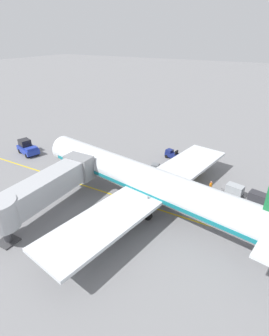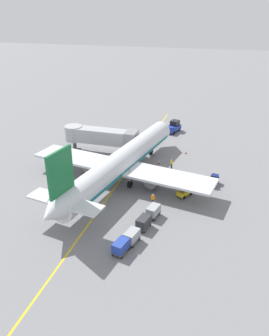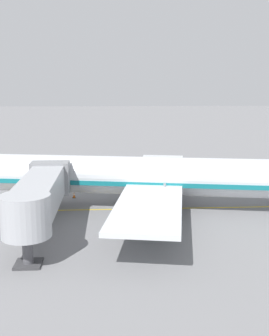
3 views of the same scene
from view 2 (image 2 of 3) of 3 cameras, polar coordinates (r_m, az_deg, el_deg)
name	(u,v)px [view 2 (image 2 of 3)]	position (r m, az deg, el deg)	size (l,w,h in m)	color
ground_plane	(117,184)	(52.56, -2.95, -2.79)	(400.00, 400.00, 0.00)	slate
gate_lead_in_line	(117,184)	(52.56, -2.95, -2.79)	(0.24, 80.00, 0.01)	gold
parked_airliner	(122,162)	(52.47, -2.20, 1.06)	(30.45, 37.23, 10.63)	silver
jet_bridge	(101,136)	(62.80, -5.83, 5.45)	(14.19, 3.50, 4.98)	#A8AAAF
pushback_tractor	(173,127)	(75.29, 6.60, 6.98)	(3.36, 4.84, 2.40)	#1E339E
baggage_tug_lead	(213,180)	(53.55, 13.31, -2.08)	(1.76, 2.70, 1.62)	navy
baggage_tug_trailing	(175,176)	(53.75, 6.97, -1.42)	(1.72, 2.69, 1.62)	slate
baggage_tug_spare	(185,191)	(49.70, 8.64, -3.94)	(2.22, 2.77, 1.62)	gold
baggage_cart_front	(153,211)	(44.32, 3.23, -7.28)	(1.74, 2.98, 1.58)	#4C4C51
baggage_cart_second_in_train	(144,222)	(42.14, 1.56, -9.19)	(1.74, 2.98, 1.58)	#4C4C51
baggage_cart_third_in_train	(132,236)	(39.82, -0.46, -11.53)	(1.74, 2.98, 1.58)	#4C4C51
baggage_cart_tail_end	(121,246)	(38.39, -2.36, -13.20)	(1.74, 2.98, 1.58)	#4C4C51
ground_crew_wing_walker	(172,163)	(57.54, 6.36, 0.78)	(0.58, 0.56, 1.69)	#232328
ground_crew_loader	(153,199)	(46.86, 3.19, -5.28)	(0.73, 0.29, 1.69)	#232328
safety_cone_nose_left	(158,162)	(59.36, 4.12, 0.98)	(0.36, 0.36, 0.59)	black
safety_cone_nose_right	(186,152)	(64.19, 8.79, 2.69)	(0.36, 0.36, 0.59)	black
safety_cone_wing_tip	(172,160)	(60.59, 6.40, 1.41)	(0.36, 0.36, 0.59)	black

